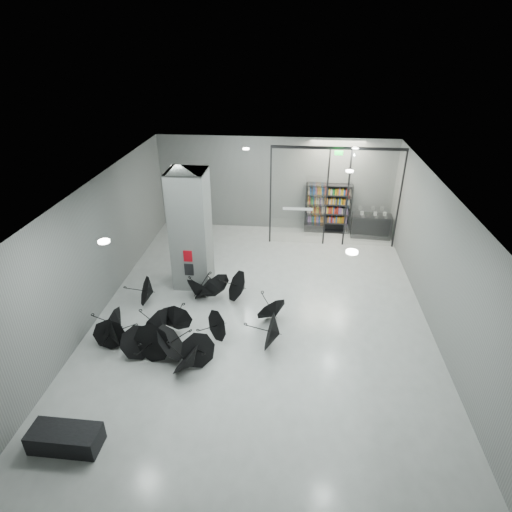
# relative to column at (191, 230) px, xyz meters

# --- Properties ---
(room) EXTENTS (14.00, 14.02, 4.01)m
(room) POSITION_rel_column_xyz_m (2.50, -2.00, 0.84)
(room) COLOR gray
(room) RESTS_ON ground
(column) EXTENTS (1.20, 1.20, 4.00)m
(column) POSITION_rel_column_xyz_m (0.00, 0.00, 0.00)
(column) COLOR slate
(column) RESTS_ON ground
(fire_cabinet) EXTENTS (0.28, 0.04, 0.38)m
(fire_cabinet) POSITION_rel_column_xyz_m (0.00, -0.62, -0.65)
(fire_cabinet) COLOR #A50A07
(fire_cabinet) RESTS_ON column
(info_panel) EXTENTS (0.30, 0.03, 0.42)m
(info_panel) POSITION_rel_column_xyz_m (0.00, -0.62, -1.15)
(info_panel) COLOR black
(info_panel) RESTS_ON column
(exit_sign) EXTENTS (0.30, 0.06, 0.15)m
(exit_sign) POSITION_rel_column_xyz_m (4.90, 3.30, 1.82)
(exit_sign) COLOR #0CE533
(exit_sign) RESTS_ON room
(glass_partition) EXTENTS (5.06, 0.08, 4.00)m
(glass_partition) POSITION_rel_column_xyz_m (4.89, 3.50, 0.18)
(glass_partition) COLOR silver
(glass_partition) RESTS_ON ground
(bench) EXTENTS (1.48, 0.65, 0.47)m
(bench) POSITION_rel_column_xyz_m (-1.21, -6.81, -1.76)
(bench) COLOR black
(bench) RESTS_ON ground
(bookshelf) EXTENTS (1.96, 0.43, 2.14)m
(bookshelf) POSITION_rel_column_xyz_m (4.80, 4.75, -0.93)
(bookshelf) COLOR black
(bookshelf) RESTS_ON ground
(shop_counter) EXTENTS (1.68, 0.78, 0.98)m
(shop_counter) POSITION_rel_column_xyz_m (6.63, 4.38, -1.51)
(shop_counter) COLOR black
(shop_counter) RESTS_ON ground
(umbrella_cluster) EXTENTS (5.59, 4.83, 1.32)m
(umbrella_cluster) POSITION_rel_column_xyz_m (0.44, -2.84, -1.69)
(umbrella_cluster) COLOR black
(umbrella_cluster) RESTS_ON ground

